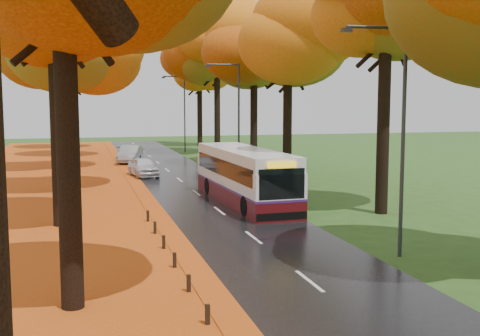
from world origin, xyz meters
name	(u,v)px	position (x,y,z in m)	size (l,w,h in m)	color
road	(193,191)	(0.00, 25.00, 0.02)	(6.50, 90.00, 0.04)	black
centre_line	(193,190)	(0.00, 25.00, 0.04)	(0.12, 90.00, 0.01)	silver
leaf_verge	(37,197)	(-9.00, 25.00, 0.01)	(12.00, 90.00, 0.02)	#95370D
leaf_drift	(143,192)	(-3.05, 25.00, 0.04)	(0.90, 90.00, 0.01)	#DD5E16
trees_left	(66,31)	(-7.18, 27.06, 9.53)	(9.20, 74.00, 13.88)	black
trees_right	(295,35)	(7.19, 26.91, 9.69)	(9.30, 74.20, 13.96)	black
bollard_row	(197,298)	(-3.70, 4.70, 0.26)	(0.11, 23.51, 0.52)	black
streetlamp_near	(397,123)	(3.95, 8.00, 4.71)	(2.45, 0.18, 8.00)	#333538
streetlamp_mid	(235,111)	(3.95, 30.00, 4.71)	(2.45, 0.18, 8.00)	#333538
streetlamp_far	(182,107)	(3.95, 52.00, 4.71)	(2.45, 0.18, 8.00)	#333538
bus	(245,175)	(1.82, 19.89, 1.54)	(2.95, 10.98, 2.87)	#4A0B0F
car_white	(143,167)	(-2.21, 32.54, 0.72)	(1.61, 3.99, 1.36)	silver
car_silver	(130,154)	(-2.32, 42.30, 0.80)	(1.60, 4.59, 1.51)	#989A9F
car_dark	(128,154)	(-2.35, 43.91, 0.63)	(1.65, 4.07, 1.18)	black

